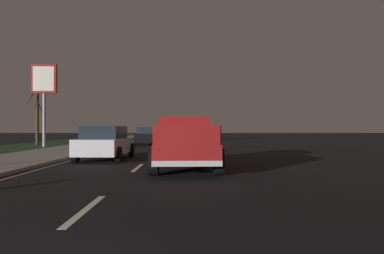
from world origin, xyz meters
name	(u,v)px	position (x,y,z in m)	size (l,w,h in m)	color
ground	(165,145)	(27.00, 0.00, 0.00)	(144.00, 144.00, 0.00)	black
sidewalk_shoulder	(97,145)	(27.00, 5.70, 0.06)	(108.00, 4.00, 0.12)	gray
grass_verge	(37,145)	(27.00, 10.70, 0.00)	(108.00, 6.00, 0.01)	#1E3819
lane_markings	(138,144)	(28.93, 2.55, 0.00)	(108.00, 3.54, 0.01)	silver
pickup_truck	(185,143)	(10.95, -1.74, 0.91)	(5.46, 2.36, 1.87)	maroon
sedan_tan	(158,134)	(38.03, 1.52, 0.78)	(4.44, 2.09, 1.54)	#9E845B
sedan_green	(185,134)	(37.48, -1.60, 0.78)	(4.41, 2.03, 1.54)	#14592D
sedan_white	(106,143)	(14.13, 1.94, 0.78)	(4.44, 2.09, 1.54)	silver
sedan_black	(148,136)	(27.90, 1.58, 0.78)	(4.43, 2.07, 1.54)	black
gas_price_sign	(44,85)	(24.61, 9.10, 4.70)	(0.27, 1.90, 6.30)	#99999E
bare_tree_far	(37,115)	(28.19, 11.19, 2.58)	(1.73, 1.29, 5.09)	#423323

